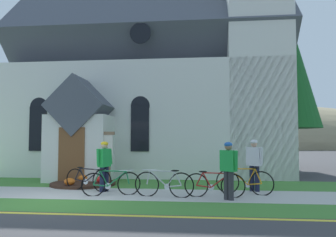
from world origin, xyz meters
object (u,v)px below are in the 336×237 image
at_px(cyclist_in_orange_jersey, 229,166).
at_px(cyclist_in_blue_jersey, 254,161).
at_px(bicycle_green, 164,184).
at_px(cyclist_in_yellow_jersey, 104,163).
at_px(church_sign, 88,149).
at_px(roadside_conifer, 284,62).
at_px(bicycle_white, 214,185).
at_px(bicycle_yellow, 88,179).
at_px(bicycle_red, 111,183).
at_px(bicycle_silver, 244,182).

height_order(cyclist_in_orange_jersey, cyclist_in_blue_jersey, cyclist_in_blue_jersey).
height_order(bicycle_green, cyclist_in_yellow_jersey, cyclist_in_yellow_jersey).
xyz_separation_m(church_sign, roadside_conifer, (8.09, 3.76, 3.97)).
bearing_deg(bicycle_white, cyclist_in_blue_jersey, 42.76).
relative_size(cyclist_in_yellow_jersey, roadside_conifer, 0.19).
xyz_separation_m(bicycle_green, bicycle_yellow, (-2.58, 0.91, -0.01)).
height_order(bicycle_red, bicycle_white, bicycle_red).
relative_size(church_sign, bicycle_green, 1.15).
relative_size(bicycle_silver, cyclist_in_yellow_jersey, 1.05).
height_order(church_sign, cyclist_in_yellow_jersey, church_sign).
distance_m(cyclist_in_orange_jersey, cyclist_in_blue_jersey, 1.87).
relative_size(bicycle_red, cyclist_in_orange_jersey, 1.04).
bearing_deg(cyclist_in_blue_jersey, bicycle_yellow, -175.53).
bearing_deg(bicycle_yellow, bicycle_white, -11.11).
xyz_separation_m(church_sign, bicycle_white, (4.63, -2.47, -0.91)).
distance_m(church_sign, cyclist_in_blue_jersey, 6.07).
distance_m(bicycle_green, cyclist_in_yellow_jersey, 2.19).
bearing_deg(church_sign, cyclist_in_blue_jersey, -12.05).
relative_size(bicycle_red, bicycle_yellow, 0.97).
bearing_deg(roadside_conifer, bicycle_green, -127.67).
distance_m(cyclist_in_yellow_jersey, roadside_conifer, 9.88).
height_order(bicycle_green, cyclist_in_orange_jersey, cyclist_in_orange_jersey).
bearing_deg(bicycle_green, cyclist_in_yellow_jersey, 159.68).
xyz_separation_m(bicycle_green, bicycle_white, (1.43, 0.12, -0.02)).
bearing_deg(roadside_conifer, cyclist_in_orange_jersey, -114.91).
height_order(bicycle_green, cyclist_in_blue_jersey, cyclist_in_blue_jersey).
bearing_deg(bicycle_red, cyclist_in_yellow_jersey, 122.03).
bearing_deg(bicycle_green, cyclist_in_orange_jersey, -9.39).
bearing_deg(bicycle_red, cyclist_in_blue_jersey, 15.95).
relative_size(bicycle_green, bicycle_white, 1.00).
height_order(bicycle_white, cyclist_in_orange_jersey, cyclist_in_orange_jersey).
distance_m(church_sign, roadside_conifer, 9.77).
relative_size(cyclist_in_orange_jersey, cyclist_in_blue_jersey, 0.96).
height_order(bicycle_white, bicycle_yellow, bicycle_yellow).
distance_m(bicycle_red, bicycle_white, 3.02).
height_order(church_sign, roadside_conifer, roadside_conifer).
height_order(bicycle_silver, cyclist_in_yellow_jersey, cyclist_in_yellow_jersey).
relative_size(church_sign, bicycle_silver, 1.21).
distance_m(church_sign, bicycle_yellow, 2.01).
distance_m(bicycle_yellow, cyclist_in_yellow_jersey, 0.82).
xyz_separation_m(bicycle_green, cyclist_in_yellow_jersey, (-2.00, 0.74, 0.54)).
relative_size(bicycle_green, roadside_conifer, 0.21).
distance_m(bicycle_green, bicycle_silver, 2.47).
xyz_separation_m(cyclist_in_blue_jersey, roadside_conifer, (2.16, 5.02, 4.29)).
height_order(bicycle_yellow, cyclist_in_blue_jersey, cyclist_in_blue_jersey).
bearing_deg(bicycle_red, cyclist_in_orange_jersey, -6.51).
bearing_deg(bicycle_green, bicycle_silver, 17.85).
relative_size(bicycle_red, roadside_conifer, 0.20).
bearing_deg(roadside_conifer, cyclist_in_yellow_jersey, -140.88).
xyz_separation_m(church_sign, cyclist_in_orange_jersey, (5.01, -2.89, -0.36)).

